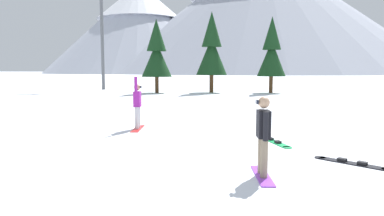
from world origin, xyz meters
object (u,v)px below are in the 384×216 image
(pine_tree_young, at_px, (272,51))
(ski_lift_tower, at_px, (102,31))
(loose_snowboard_near_left, at_px, (274,141))
(loose_snowboard_near_right, at_px, (352,163))
(pine_tree_short, at_px, (212,49))
(snowboarder_foreground, at_px, (263,135))
(snowboarder_midground, at_px, (137,105))
(pine_tree_slender, at_px, (157,53))

(pine_tree_young, distance_m, ski_lift_tower, 18.73)
(loose_snowboard_near_left, bearing_deg, loose_snowboard_near_right, -46.73)
(pine_tree_young, height_order, pine_tree_short, pine_tree_short)
(snowboarder_foreground, bearing_deg, snowboarder_midground, 137.27)
(loose_snowboard_near_right, bearing_deg, snowboarder_midground, 156.26)
(ski_lift_tower, bearing_deg, loose_snowboard_near_right, -49.90)
(pine_tree_young, bearing_deg, pine_tree_short, -168.69)
(loose_snowboard_near_right, xyz_separation_m, pine_tree_slender, (-14.14, 22.57, 3.80))
(snowboarder_foreground, distance_m, loose_snowboard_near_left, 3.69)
(loose_snowboard_near_left, relative_size, pine_tree_slender, 0.25)
(loose_snowboard_near_right, distance_m, ski_lift_tower, 35.02)
(ski_lift_tower, bearing_deg, pine_tree_slender, -25.04)
(loose_snowboard_near_left, height_order, pine_tree_young, pine_tree_young)
(snowboarder_midground, relative_size, pine_tree_slender, 0.28)
(pine_tree_short, bearing_deg, loose_snowboard_near_left, -72.00)
(pine_tree_slender, xyz_separation_m, pine_tree_short, (4.93, 1.95, 0.41))
(loose_snowboard_near_left, relative_size, pine_tree_short, 0.23)
(loose_snowboard_near_right, xyz_separation_m, pine_tree_short, (-9.22, 24.52, 4.22))
(loose_snowboard_near_right, distance_m, pine_tree_young, 26.19)
(pine_tree_young, bearing_deg, ski_lift_tower, 177.91)
(snowboarder_midground, distance_m, pine_tree_slender, 21.02)
(loose_snowboard_near_left, relative_size, ski_lift_tower, 0.15)
(pine_tree_slender, bearing_deg, loose_snowboard_near_right, -57.94)
(ski_lift_tower, bearing_deg, loose_snowboard_near_left, -50.18)
(loose_snowboard_near_right, bearing_deg, pine_tree_short, 110.59)
(pine_tree_short, bearing_deg, pine_tree_young, 11.31)
(snowboarder_midground, bearing_deg, pine_tree_short, 96.07)
(pine_tree_short, xyz_separation_m, ski_lift_tower, (-12.94, 1.80, 2.29))
(loose_snowboard_near_left, bearing_deg, pine_tree_short, 108.00)
(loose_snowboard_near_left, xyz_separation_m, pine_tree_slender, (-12.24, 20.55, 3.80))
(snowboarder_midground, xyz_separation_m, pine_tree_slender, (-7.21, 19.53, 2.91))
(snowboarder_foreground, bearing_deg, pine_tree_short, 105.60)
(ski_lift_tower, bearing_deg, snowboarder_midground, -56.80)
(loose_snowboard_near_right, distance_m, pine_tree_slender, 26.91)
(snowboarder_foreground, height_order, snowboarder_midground, snowboarder_midground)
(pine_tree_young, bearing_deg, snowboarder_foreground, -86.44)
(loose_snowboard_near_left, distance_m, pine_tree_young, 24.01)
(snowboarder_midground, xyz_separation_m, loose_snowboard_near_left, (5.03, -1.03, -0.89))
(snowboarder_foreground, distance_m, pine_tree_slender, 27.22)
(pine_tree_short, bearing_deg, ski_lift_tower, 172.10)
(snowboarder_midground, height_order, pine_tree_short, pine_tree_short)
(loose_snowboard_near_left, height_order, ski_lift_tower, ski_lift_tower)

